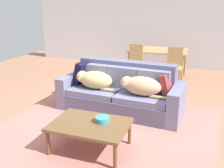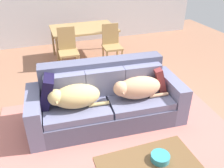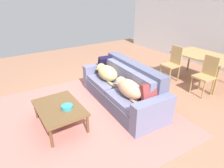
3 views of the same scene
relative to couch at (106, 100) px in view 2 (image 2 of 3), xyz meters
The scene contains 11 objects.
ground_plane 0.44m from the couch, 117.09° to the right, with size 10.00×10.00×0.00m, color #9B6B51.
area_rug 1.02m from the couch, 90.27° to the right, with size 3.37×3.36×0.01m, color #BE6D63.
couch is the anchor object (origin of this frame).
dog_on_left_cushion 0.57m from the couch, 164.99° to the right, with size 0.81×0.41×0.32m.
dog_on_right_cushion 0.51m from the couch, 26.96° to the right, with size 0.83×0.37×0.33m.
throw_pillow_by_left_arm 0.88m from the couch, behind, with size 0.14×0.45×0.45m, color black.
throw_pillow_by_right_arm 0.88m from the couch, ahead, with size 0.10×0.40×0.40m, color maroon.
bowl_on_coffee_table 1.37m from the couch, 83.34° to the right, with size 0.20×0.20×0.07m, color teal.
dining_table 2.49m from the couch, 84.30° to the left, with size 1.47×0.97×0.75m.
dining_chair_near_left 1.87m from the couch, 97.38° to the left, with size 0.42×0.42×0.95m.
dining_chair_near_right 2.02m from the couch, 68.70° to the left, with size 0.42×0.42×0.93m.
Camera 2 is at (-0.77, -2.63, 2.33)m, focal length 38.17 mm.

